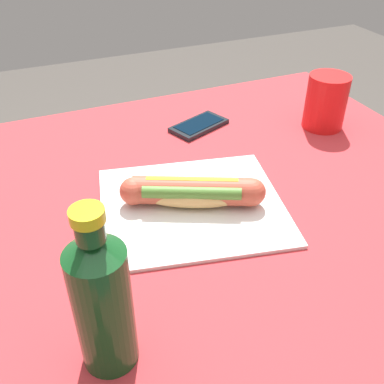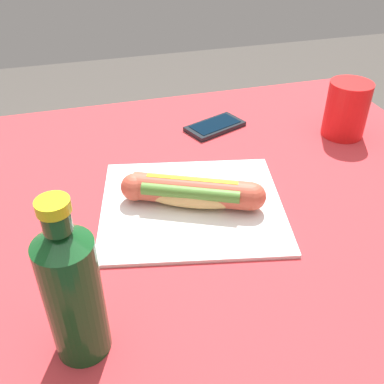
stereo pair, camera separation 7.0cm
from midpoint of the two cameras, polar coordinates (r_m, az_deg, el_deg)
dining_table at (r=0.86m, az=-2.13°, el=-9.10°), size 1.00×0.80×0.78m
paper_wrapper at (r=0.72m, az=-2.80°, el=-1.84°), size 0.34×0.31×0.01m
hot_dog at (r=0.70m, az=-2.87°, el=-0.10°), size 0.22×0.12×0.05m
cell_phone at (r=0.95m, az=-1.25°, el=8.48°), size 0.14×0.10×0.01m
soda_bottle at (r=0.48m, az=-15.76°, el=-13.49°), size 0.06×0.06×0.21m
drinking_cup at (r=0.97m, az=14.79°, el=11.07°), size 0.08×0.08×0.11m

